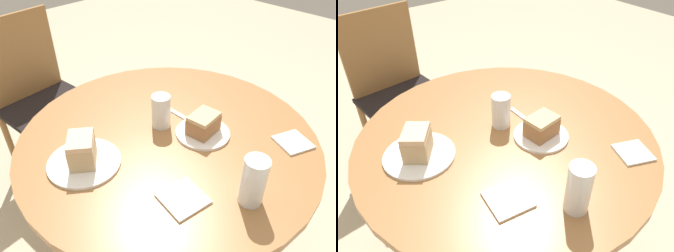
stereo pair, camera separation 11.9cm
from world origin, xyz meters
The scene contains 12 objects.
ground_plane centered at (0.00, 0.00, 0.00)m, with size 8.00×8.00×0.00m, color beige.
table centered at (0.00, 0.00, 0.56)m, with size 1.10×1.10×0.74m.
chair centered at (-0.06, 0.96, 0.50)m, with size 0.51×0.52×0.94m.
plate_near centered at (0.10, -0.09, 0.74)m, with size 0.20×0.20×0.01m.
plate_far centered at (-0.31, 0.09, 0.74)m, with size 0.24×0.24×0.01m.
cake_slice_near centered at (0.10, -0.09, 0.78)m, with size 0.12×0.10×0.08m.
cake_slice_far centered at (-0.31, 0.09, 0.79)m, with size 0.13×0.14×0.10m.
glass_lemonade centered at (0.02, 0.06, 0.79)m, with size 0.07×0.07×0.13m.
glass_water centered at (-0.05, -0.39, 0.81)m, with size 0.07×0.07×0.16m.
napkin_stack centered at (-0.19, -0.25, 0.74)m, with size 0.14×0.14×0.01m.
fork centered at (0.12, 0.04, 0.74)m, with size 0.02×0.17×0.00m.
napkin_side centered at (0.28, -0.35, 0.74)m, with size 0.14×0.14×0.01m.
Camera 1 is at (-0.67, -0.68, 1.49)m, focal length 35.00 mm.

